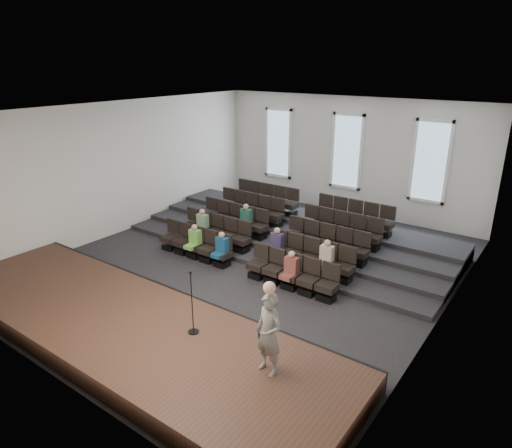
{
  "coord_description": "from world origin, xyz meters",
  "views": [
    {
      "loc": [
        8.2,
        -11.01,
        6.43
      ],
      "look_at": [
        -0.13,
        0.5,
        1.27
      ],
      "focal_mm": 32.0,
      "sensor_mm": 36.0,
      "label": 1
    }
  ],
  "objects": [
    {
      "name": "ground",
      "position": [
        0.0,
        0.0,
        0.0
      ],
      "size": [
        14.0,
        14.0,
        0.0
      ],
      "primitive_type": "plane",
      "color": "black",
      "rests_on": "ground"
    },
    {
      "name": "ceiling",
      "position": [
        0.0,
        0.0,
        5.01
      ],
      "size": [
        12.0,
        14.0,
        0.02
      ],
      "primitive_type": "cube",
      "color": "white",
      "rests_on": "ground"
    },
    {
      "name": "wall_back",
      "position": [
        0.0,
        7.02,
        2.5
      ],
      "size": [
        12.0,
        0.04,
        5.0
      ],
      "primitive_type": "cube",
      "color": "silver",
      "rests_on": "ground"
    },
    {
      "name": "wall_front",
      "position": [
        0.0,
        -7.02,
        2.5
      ],
      "size": [
        12.0,
        0.04,
        5.0
      ],
      "primitive_type": "cube",
      "color": "silver",
      "rests_on": "ground"
    },
    {
      "name": "wall_left",
      "position": [
        -6.02,
        0.0,
        2.5
      ],
      "size": [
        0.04,
        14.0,
        5.0
      ],
      "primitive_type": "cube",
      "color": "silver",
      "rests_on": "ground"
    },
    {
      "name": "wall_right",
      "position": [
        6.02,
        0.0,
        2.5
      ],
      "size": [
        0.04,
        14.0,
        5.0
      ],
      "primitive_type": "cube",
      "color": "silver",
      "rests_on": "ground"
    },
    {
      "name": "stage",
      "position": [
        0.0,
        -5.1,
        0.25
      ],
      "size": [
        11.8,
        3.6,
        0.5
      ],
      "primitive_type": "cube",
      "color": "#3C241A",
      "rests_on": "ground"
    },
    {
      "name": "stage_lip",
      "position": [
        0.0,
        -3.33,
        0.25
      ],
      "size": [
        11.8,
        0.06,
        0.52
      ],
      "primitive_type": "cube",
      "color": "black",
      "rests_on": "ground"
    },
    {
      "name": "risers",
      "position": [
        0.0,
        3.17,
        0.2
      ],
      "size": [
        11.8,
        4.8,
        0.6
      ],
      "color": "black",
      "rests_on": "ground"
    },
    {
      "name": "seating_rows",
      "position": [
        -0.0,
        1.54,
        0.68
      ],
      "size": [
        6.8,
        4.7,
        1.67
      ],
      "color": "black",
      "rests_on": "ground"
    },
    {
      "name": "windows",
      "position": [
        0.0,
        6.95,
        2.7
      ],
      "size": [
        8.44,
        0.1,
        3.24
      ],
      "color": "white",
      "rests_on": "wall_back"
    },
    {
      "name": "audience",
      "position": [
        -0.19,
        0.15,
        0.79
      ],
      "size": [
        5.45,
        2.64,
        1.1
      ],
      "color": "#6FB849",
      "rests_on": "seating_rows"
    },
    {
      "name": "speaker",
      "position": [
        3.93,
        -4.68,
        1.37
      ],
      "size": [
        0.7,
        0.52,
        1.74
      ],
      "primitive_type": "imported",
      "rotation": [
        0.0,
        0.0,
        -0.18
      ],
      "color": "slate",
      "rests_on": "stage"
    },
    {
      "name": "mic_stand",
      "position": [
        1.74,
        -4.55,
        0.96
      ],
      "size": [
        0.26,
        0.26,
        1.55
      ],
      "color": "black",
      "rests_on": "stage"
    }
  ]
}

